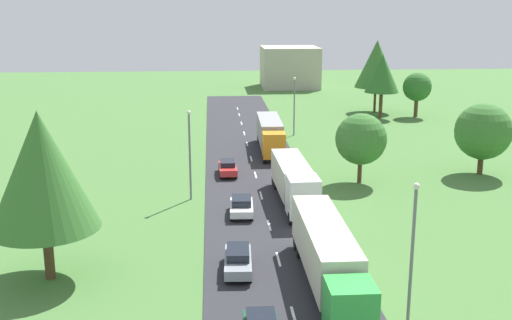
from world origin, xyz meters
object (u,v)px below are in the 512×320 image
at_px(tree_pine, 377,64).
at_px(lamppost_lead, 412,247).
at_px(lamppost_third, 294,103).
at_px(tree_ash, 42,171).
at_px(car_second, 238,260).
at_px(truck_second, 294,180).
at_px(car_third, 242,206).
at_px(tree_elm, 382,74).
at_px(tree_maple, 417,87).
at_px(car_fourth, 228,167).
at_px(tree_oak, 483,132).
at_px(truck_third, 270,133).
at_px(distant_building, 290,67).
at_px(lamppost_second, 190,150).
at_px(tree_birch, 361,139).
at_px(truck_lead, 328,254).

bearing_deg(tree_pine, lamppost_lead, -103.13).
height_order(lamppost_third, tree_ash, tree_ash).
xyz_separation_m(car_second, tree_ash, (-11.81, -0.07, 6.14)).
bearing_deg(truck_second, car_third, -149.10).
height_order(lamppost_third, tree_pine, tree_pine).
xyz_separation_m(car_second, tree_pine, (24.45, 59.55, 6.78)).
bearing_deg(tree_elm, tree_pine, 84.13).
bearing_deg(tree_maple, car_fourth, -133.21).
relative_size(car_second, tree_maple, 0.68).
bearing_deg(tree_pine, car_fourth, -124.03).
relative_size(car_fourth, tree_oak, 0.57).
distance_m(truck_third, distant_building, 58.06).
distance_m(truck_second, lamppost_second, 9.38).
relative_size(tree_maple, tree_pine, 0.59).
xyz_separation_m(car_third, tree_elm, (23.10, 42.98, 5.88)).
distance_m(car_second, tree_pine, 64.73).
relative_size(tree_elm, tree_ash, 0.89).
height_order(car_third, distant_building, distant_building).
relative_size(lamppost_lead, lamppost_second, 1.00).
height_order(tree_oak, tree_elm, tree_elm).
distance_m(car_third, car_fourth, 12.33).
relative_size(truck_second, tree_birch, 1.81).
bearing_deg(tree_birch, truck_lead, -108.06).
distance_m(car_third, lamppost_third, 32.72).
xyz_separation_m(tree_elm, tree_ash, (-35.69, -54.08, 0.29)).
height_order(tree_birch, tree_elm, tree_elm).
xyz_separation_m(truck_lead, distant_building, (9.44, 93.56, 1.95)).
height_order(tree_oak, tree_birch, tree_oak).
bearing_deg(tree_pine, lamppost_third, -131.67).
xyz_separation_m(tree_elm, distant_building, (-9.15, 36.89, -2.59)).
bearing_deg(car_second, truck_lead, -26.72).
height_order(truck_lead, car_second, truck_lead).
relative_size(car_fourth, lamppost_third, 0.54).
height_order(tree_elm, distant_building, tree_elm).
bearing_deg(car_second, truck_third, 81.10).
bearing_deg(tree_ash, lamppost_third, 63.67).
distance_m(car_second, tree_elm, 59.35).
distance_m(lamppost_second, tree_ash, 18.00).
bearing_deg(lamppost_lead, car_second, 140.52).
bearing_deg(car_second, lamppost_second, 102.45).
distance_m(lamppost_lead, tree_elm, 63.16).
relative_size(tree_birch, distant_building, 0.59).
bearing_deg(tree_pine, tree_oak, -88.40).
height_order(lamppost_second, tree_elm, tree_elm).
bearing_deg(distant_building, tree_maple, -67.55).
bearing_deg(tree_pine, tree_ash, -121.31).
bearing_deg(car_third, lamppost_second, 132.43).
distance_m(truck_second, tree_birch, 9.57).
height_order(lamppost_second, tree_birch, lamppost_second).
distance_m(tree_pine, tree_elm, 5.64).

